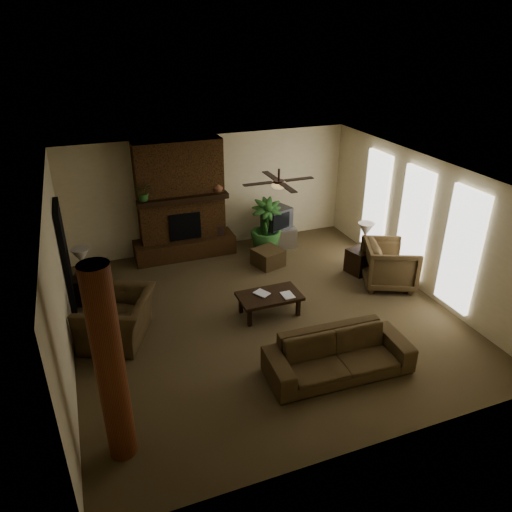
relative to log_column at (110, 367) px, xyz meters
name	(u,v)px	position (x,y,z in m)	size (l,w,h in m)	color
room_shell	(264,250)	(2.95, 2.40, 0.00)	(7.00, 7.00, 7.00)	brown
fireplace	(182,210)	(2.15, 5.62, -0.24)	(2.40, 0.70, 2.80)	#523115
windows	(413,223)	(6.40, 2.60, -0.05)	(0.08, 3.65, 2.35)	white
log_column	(110,367)	(0.00, 0.00, 0.00)	(0.36, 0.36, 2.80)	brown
doorway	(65,256)	(-0.49, 4.20, -0.35)	(0.10, 1.00, 2.10)	black
ceiling_fan	(279,184)	(3.35, 2.70, 1.13)	(1.35, 1.35, 0.37)	#311E15
sofa	(339,349)	(3.46, 0.41, -0.94)	(2.35, 0.69, 0.92)	#4A391F
armchair_left	(117,311)	(0.25, 2.61, -0.83)	(1.31, 0.85, 1.14)	#4A391F
armchair_right	(390,263)	(5.93, 2.56, -0.87)	(1.04, 0.97, 1.07)	#4A391F
coffee_table	(269,297)	(3.08, 2.40, -1.03)	(1.20, 0.70, 0.43)	black
ottoman	(268,257)	(3.84, 4.35, -1.20)	(0.60, 0.60, 0.40)	#4A391F
tv_stand	(278,237)	(4.48, 5.24, -1.15)	(0.85, 0.50, 0.50)	#B4B4B7
tv	(277,218)	(4.45, 5.27, -0.64)	(0.77, 0.70, 0.52)	#38393B
floor_vase	(219,234)	(3.02, 5.55, -0.97)	(0.34, 0.34, 0.77)	#32211C
floor_plant	(266,237)	(4.07, 5.07, -1.02)	(0.75, 1.34, 0.75)	#2D5D25
side_table_left	(87,289)	(-0.20, 4.16, -1.12)	(0.50, 0.50, 0.55)	black
lamp_left	(81,258)	(-0.20, 4.12, -0.40)	(0.44, 0.44, 0.65)	#311E15
side_table_right	(360,261)	(5.66, 3.30, -1.12)	(0.50, 0.50, 0.55)	black
lamp_right	(366,232)	(5.70, 3.27, -0.40)	(0.46, 0.46, 0.65)	#311E15
mantel_plant	(144,194)	(1.29, 5.42, 0.32)	(0.38, 0.42, 0.33)	#2D5D25
mantel_vase	(218,187)	(3.00, 5.42, 0.27)	(0.22, 0.23, 0.22)	brown
book_a	(258,290)	(2.85, 2.43, -0.83)	(0.22, 0.03, 0.29)	#999999
book_b	(283,290)	(3.28, 2.25, -0.82)	(0.21, 0.02, 0.29)	#999999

